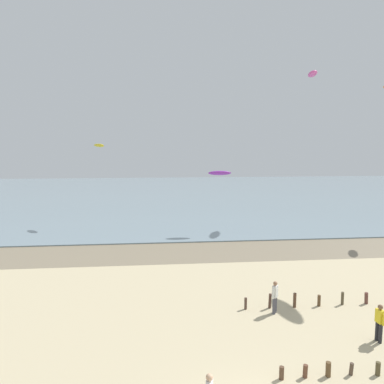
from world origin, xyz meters
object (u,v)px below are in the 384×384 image
object	(u,v)px
person_mid_beach	(379,322)
kite_aloft_6	(220,173)
kite_aloft_4	(99,145)
person_by_waterline	(275,296)
kite_aloft_1	(313,74)

from	to	relation	value
person_mid_beach	kite_aloft_6	size ratio (longest dim) A/B	0.75
kite_aloft_4	kite_aloft_6	size ratio (longest dim) A/B	0.81
kite_aloft_4	kite_aloft_6	world-z (taller)	kite_aloft_4
person_by_waterline	kite_aloft_1	world-z (taller)	kite_aloft_1
person_by_waterline	kite_aloft_4	bearing A→B (deg)	117.92
kite_aloft_4	person_by_waterline	bearing A→B (deg)	167.56
kite_aloft_1	person_by_waterline	bearing A→B (deg)	171.52
person_by_waterline	kite_aloft_4	world-z (taller)	kite_aloft_4
kite_aloft_1	kite_aloft_6	bearing A→B (deg)	133.90
person_mid_beach	person_by_waterline	bearing A→B (deg)	139.77
kite_aloft_1	kite_aloft_6	size ratio (longest dim) A/B	1.35
person_mid_beach	person_by_waterline	distance (m)	4.83
person_by_waterline	kite_aloft_6	distance (m)	18.55
person_mid_beach	kite_aloft_1	distance (m)	31.96
person_by_waterline	kite_aloft_4	distance (m)	27.38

